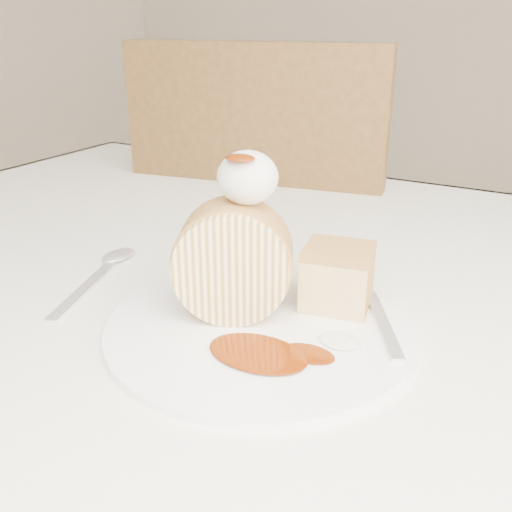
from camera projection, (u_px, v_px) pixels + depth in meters
The scene contains 10 objects.
table at pixel (296, 333), 0.71m from camera, with size 1.40×0.90×0.75m.
chair_far at pixel (272, 253), 1.20m from camera, with size 0.54×0.54×0.99m.
plate at pixel (260, 326), 0.54m from camera, with size 0.29×0.29×0.01m, color white.
roulade_slice at pixel (233, 262), 0.53m from camera, with size 0.11×0.11×0.06m, color #FFEEB1.
cake_chunk at pixel (337, 281), 0.56m from camera, with size 0.06×0.06×0.05m, color #C7874B.
whipped_cream at pixel (248, 178), 0.51m from camera, with size 0.06×0.06×0.05m, color white.
caramel_drizzle at pixel (240, 151), 0.49m from camera, with size 0.03×0.02×0.01m, color #652004.
caramel_pool at pixel (258, 353), 0.48m from camera, with size 0.09×0.06×0.00m, color #652004, non-canonical shape.
fork at pixel (383, 324), 0.53m from camera, with size 0.02×0.17×0.00m, color silver.
spoon at pixel (84, 290), 0.61m from camera, with size 0.03×0.18×0.00m, color silver.
Camera 1 is at (0.26, -0.36, 1.02)m, focal length 40.00 mm.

